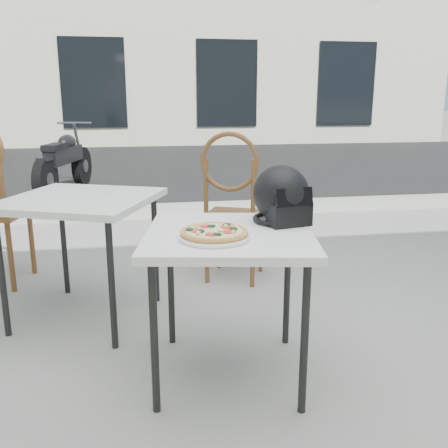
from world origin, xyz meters
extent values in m
plane|color=gray|center=(0.00, 0.00, 0.00)|extent=(80.00, 80.00, 0.00)
cube|color=black|center=(0.00, 7.00, 0.00)|extent=(30.00, 8.00, 0.00)
cube|color=#AAA89F|center=(0.00, 3.00, 0.06)|extent=(30.00, 0.25, 0.12)
cube|color=beige|center=(0.00, 14.00, 3.50)|extent=(16.00, 6.00, 7.00)
cube|color=black|center=(-1.70, 10.98, 1.60)|extent=(1.60, 0.08, 2.20)
cube|color=black|center=(1.70, 10.98, 1.60)|extent=(1.60, 0.08, 2.20)
cube|color=black|center=(5.00, 10.98, 1.60)|extent=(1.60, 0.08, 2.20)
cube|color=white|center=(-0.25, -0.27, 0.68)|extent=(0.85, 0.85, 0.04)
cylinder|color=black|center=(-0.60, -0.51, 0.33)|extent=(0.04, 0.04, 0.66)
cylinder|color=black|center=(-0.01, -0.62, 0.33)|extent=(0.04, 0.04, 0.66)
cylinder|color=black|center=(-0.50, 0.08, 0.33)|extent=(0.04, 0.04, 0.66)
cylinder|color=black|center=(0.10, -0.02, 0.33)|extent=(0.04, 0.04, 0.66)
cylinder|color=white|center=(-0.34, -0.37, 0.70)|extent=(0.37, 0.37, 0.01)
torus|color=white|center=(-0.34, -0.37, 0.71)|extent=(0.38, 0.38, 0.02)
cylinder|color=#D49C4D|center=(-0.34, -0.37, 0.72)|extent=(0.37, 0.37, 0.01)
torus|color=#D49C4D|center=(-0.34, -0.37, 0.73)|extent=(0.38, 0.38, 0.02)
cylinder|color=red|center=(-0.34, -0.37, 0.73)|extent=(0.33, 0.33, 0.00)
cylinder|color=beige|center=(-0.34, -0.37, 0.73)|extent=(0.32, 0.32, 0.00)
cylinder|color=red|center=(-0.28, -0.34, 0.73)|extent=(0.07, 0.07, 0.00)
cylinder|color=red|center=(-0.36, -0.31, 0.73)|extent=(0.07, 0.07, 0.00)
cylinder|color=red|center=(-0.41, -0.38, 0.73)|extent=(0.07, 0.07, 0.00)
cylinder|color=red|center=(-0.36, -0.44, 0.73)|extent=(0.07, 0.07, 0.00)
cylinder|color=red|center=(-0.28, -0.42, 0.73)|extent=(0.07, 0.07, 0.00)
ellipsoid|color=#123313|center=(-0.34, -0.32, 0.74)|extent=(0.05, 0.05, 0.01)
ellipsoid|color=#123313|center=(-0.40, -0.39, 0.74)|extent=(0.04, 0.05, 0.01)
ellipsoid|color=#123313|center=(-0.26, -0.38, 0.74)|extent=(0.05, 0.05, 0.01)
ellipsoid|color=#123313|center=(-0.34, -0.45, 0.74)|extent=(0.05, 0.04, 0.01)
ellipsoid|color=#123313|center=(-0.27, -0.30, 0.74)|extent=(0.05, 0.05, 0.01)
ellipsoid|color=#123313|center=(-0.44, -0.35, 0.74)|extent=(0.04, 0.05, 0.01)
cylinder|color=#EEDE91|center=(-0.32, -0.40, 0.74)|extent=(0.02, 0.03, 0.02)
cylinder|color=#EEDE91|center=(-0.41, -0.33, 0.74)|extent=(0.02, 0.02, 0.02)
cylinder|color=#EEDE91|center=(-0.28, -0.34, 0.74)|extent=(0.02, 0.03, 0.02)
cylinder|color=#EEDE91|center=(-0.39, -0.29, 0.74)|extent=(0.02, 0.03, 0.02)
cylinder|color=#EEDE91|center=(-0.27, -0.44, 0.74)|extent=(0.02, 0.02, 0.02)
cylinder|color=#EEDE91|center=(-0.41, -0.43, 0.74)|extent=(0.02, 0.03, 0.02)
cylinder|color=#EEDE91|center=(-0.24, -0.34, 0.74)|extent=(0.02, 0.03, 0.02)
cylinder|color=#EEDE91|center=(-0.35, -0.44, 0.74)|extent=(0.02, 0.02, 0.02)
ellipsoid|color=black|center=(0.02, -0.13, 0.83)|extent=(0.32, 0.33, 0.27)
cube|color=black|center=(0.04, -0.21, 0.75)|extent=(0.21, 0.14, 0.11)
torus|color=black|center=(0.02, -0.13, 0.71)|extent=(0.32, 0.32, 0.02)
cube|color=black|center=(0.04, -0.25, 0.84)|extent=(0.19, 0.08, 0.08)
cube|color=brown|center=(0.02, 1.00, 0.45)|extent=(0.53, 0.53, 0.04)
cylinder|color=brown|center=(0.23, 1.09, 0.22)|extent=(0.04, 0.04, 0.44)
cylinder|color=brown|center=(-0.07, 1.22, 0.22)|extent=(0.04, 0.04, 0.44)
cylinder|color=brown|center=(0.10, 0.79, 0.22)|extent=(0.04, 0.04, 0.44)
cylinder|color=brown|center=(-0.20, 0.92, 0.22)|extent=(0.04, 0.04, 0.44)
cylinder|color=brown|center=(0.09, 0.78, 0.67)|extent=(0.04, 0.04, 0.42)
cylinder|color=brown|center=(-0.20, 0.91, 0.67)|extent=(0.04, 0.04, 0.42)
torus|color=brown|center=(-0.05, 0.85, 0.86)|extent=(0.37, 0.19, 0.40)
cube|color=white|center=(-0.97, 0.48, 0.71)|extent=(1.00, 1.00, 0.04)
cylinder|color=black|center=(-1.38, 0.31, 0.35)|extent=(0.04, 0.04, 0.69)
cylinder|color=black|center=(-0.80, 0.07, 0.35)|extent=(0.04, 0.04, 0.69)
cylinder|color=black|center=(-1.14, 0.89, 0.35)|extent=(0.04, 0.04, 0.69)
cylinder|color=black|center=(-0.56, 0.65, 0.35)|extent=(0.04, 0.04, 0.69)
cylinder|color=brown|center=(-1.44, 1.33, 0.25)|extent=(0.04, 0.04, 0.49)
cylinder|color=brown|center=(-1.50, 0.98, 0.25)|extent=(0.04, 0.04, 0.49)
cylinder|color=brown|center=(-1.50, 0.97, 0.74)|extent=(0.04, 0.04, 0.47)
cylinder|color=black|center=(-1.48, 5.21, 0.28)|extent=(0.24, 0.57, 0.56)
cylinder|color=slate|center=(-1.48, 5.21, 0.28)|extent=(0.17, 0.21, 0.19)
cylinder|color=black|center=(-1.78, 3.94, 0.28)|extent=(0.24, 0.57, 0.56)
cylinder|color=slate|center=(-1.78, 3.94, 0.28)|extent=(0.17, 0.21, 0.19)
cube|color=black|center=(-1.63, 4.58, 0.51)|extent=(0.39, 0.99, 0.20)
ellipsoid|color=black|center=(-1.60, 4.72, 0.67)|extent=(0.29, 0.42, 0.21)
cube|color=black|center=(-1.69, 4.31, 0.65)|extent=(0.29, 0.50, 0.07)
cylinder|color=slate|center=(-1.50, 5.14, 0.58)|extent=(0.11, 0.30, 0.66)
cylinder|color=slate|center=(-1.52, 5.03, 0.91)|extent=(0.48, 0.14, 0.03)
cube|color=black|center=(-1.77, 3.96, 0.54)|extent=(0.17, 0.23, 0.05)
camera|label=1|loc=(-0.63, -2.36, 1.27)|focal=40.00mm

